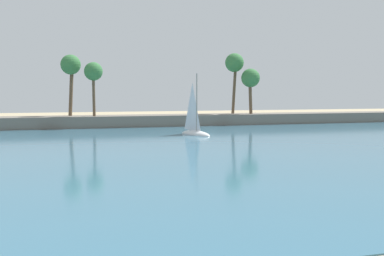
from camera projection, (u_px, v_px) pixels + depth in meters
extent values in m
cube|color=#386B84|center=(78.00, 133.00, 61.10)|extent=(220.00, 100.59, 0.06)
cube|color=slate|center=(73.00, 122.00, 70.84)|extent=(117.02, 6.00, 1.80)
cylinder|color=brown|center=(71.00, 90.00, 71.68)|extent=(0.99, 1.01, 7.91)
sphere|color=#38753D|center=(71.00, 65.00, 71.38)|extent=(3.07, 3.07, 3.07)
cylinder|color=brown|center=(234.00, 88.00, 79.38)|extent=(0.94, 0.57, 8.70)
sphere|color=#38753D|center=(234.00, 63.00, 79.06)|extent=(3.19, 3.19, 3.19)
cylinder|color=brown|center=(94.00, 94.00, 70.18)|extent=(0.52, 0.73, 6.79)
sphere|color=#38753D|center=(93.00, 71.00, 69.92)|extent=(2.79, 2.79, 2.79)
cylinder|color=brown|center=(250.00, 96.00, 78.32)|extent=(0.89, 0.72, 6.08)
sphere|color=#38753D|center=(251.00, 78.00, 78.09)|extent=(3.14, 3.14, 3.14)
ellipsoid|color=white|center=(195.00, 135.00, 58.38)|extent=(3.32, 5.93, 1.14)
cylinder|color=gray|center=(197.00, 102.00, 57.84)|extent=(0.17, 0.17, 7.10)
pyramid|color=silver|center=(192.00, 106.00, 58.68)|extent=(0.92, 2.49, 6.04)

